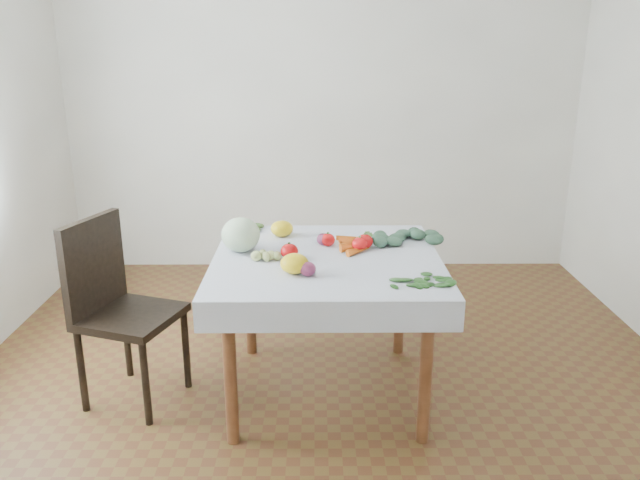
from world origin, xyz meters
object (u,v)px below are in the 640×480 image
object	(u,v)px
heirloom_back	(282,229)
carrot_bunch	(356,244)
chair	(115,299)
cabbage	(241,235)
table	(327,276)

from	to	relation	value
heirloom_back	carrot_bunch	xyz separation A→B (m)	(0.40, -0.18, -0.03)
chair	heirloom_back	xyz separation A→B (m)	(0.82, 0.38, 0.25)
chair	cabbage	distance (m)	0.71
table	carrot_bunch	distance (m)	0.26
table	carrot_bunch	size ratio (longest dim) A/B	3.20
carrot_bunch	heirloom_back	bearing A→B (deg)	155.12
cabbage	carrot_bunch	bearing A→B (deg)	7.05
carrot_bunch	chair	bearing A→B (deg)	-170.69
table	chair	distance (m)	1.07
cabbage	carrot_bunch	distance (m)	0.60
table	cabbage	bearing A→B (deg)	167.76
carrot_bunch	table	bearing A→B (deg)	-133.23
table	chair	xyz separation A→B (m)	(-1.06, -0.03, -0.11)
chair	table	bearing A→B (deg)	1.75
chair	cabbage	size ratio (longest dim) A/B	4.89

